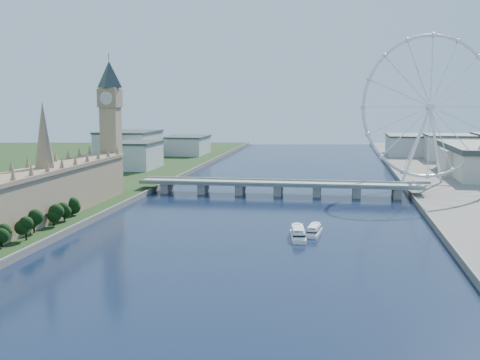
# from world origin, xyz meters

# --- Properties ---
(ground) EXTENTS (2000.00, 2000.00, 0.00)m
(ground) POSITION_xyz_m (0.00, 0.00, 0.00)
(ground) COLOR #16283E
(ground) RESTS_ON ground
(parliament_range) EXTENTS (24.00, 200.00, 70.00)m
(parliament_range) POSITION_xyz_m (-128.00, 170.00, 18.48)
(parliament_range) COLOR tan
(parliament_range) RESTS_ON ground
(big_ben) EXTENTS (20.02, 20.02, 110.00)m
(big_ben) POSITION_xyz_m (-128.00, 278.00, 66.57)
(big_ben) COLOR tan
(big_ben) RESTS_ON ground
(westminster_bridge) EXTENTS (220.00, 22.00, 9.50)m
(westminster_bridge) POSITION_xyz_m (0.00, 300.00, 6.63)
(westminster_bridge) COLOR gray
(westminster_bridge) RESTS_ON ground
(london_eye) EXTENTS (113.60, 39.12, 124.30)m
(london_eye) POSITION_xyz_m (119.98, 355.08, 67.52)
(london_eye) COLOR silver
(london_eye) RESTS_ON ground
(county_hall) EXTENTS (54.00, 144.00, 35.00)m
(county_hall) POSITION_xyz_m (175.00, 430.00, 0.00)
(county_hall) COLOR beige
(county_hall) RESTS_ON ground
(city_skyline) EXTENTS (505.00, 280.00, 32.00)m
(city_skyline) POSITION_xyz_m (39.22, 560.08, 16.96)
(city_skyline) COLOR beige
(city_skyline) RESTS_ON ground
(tour_boat_near) EXTENTS (11.38, 31.06, 6.71)m
(tour_boat_near) POSITION_xyz_m (24.79, 151.90, 0.00)
(tour_boat_near) COLOR white
(tour_boat_near) RESTS_ON ground
(tour_boat_far) EXTENTS (9.47, 26.74, 5.75)m
(tour_boat_far) POSITION_xyz_m (32.89, 162.68, 0.00)
(tour_boat_far) COLOR silver
(tour_boat_far) RESTS_ON ground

